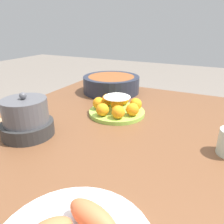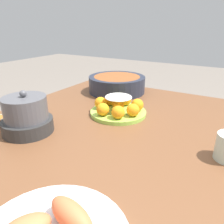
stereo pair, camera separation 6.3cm
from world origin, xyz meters
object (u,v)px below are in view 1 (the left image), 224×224
at_px(dining_table, 107,151).
at_px(warming_pot, 27,119).
at_px(serving_bowl, 111,84).
at_px(cake_plate, 117,107).

bearing_deg(dining_table, warming_pot, 124.70).
bearing_deg(warming_pot, serving_bowl, -2.71).
bearing_deg(serving_bowl, dining_table, -155.73).
distance_m(dining_table, cake_plate, 0.20).
bearing_deg(cake_plate, warming_pot, 147.37).
relative_size(dining_table, serving_bowl, 3.90).
distance_m(serving_bowl, warming_pot, 0.60).
distance_m(dining_table, serving_bowl, 0.51).
distance_m(cake_plate, serving_bowl, 0.34).
relative_size(serving_bowl, warming_pot, 1.77).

